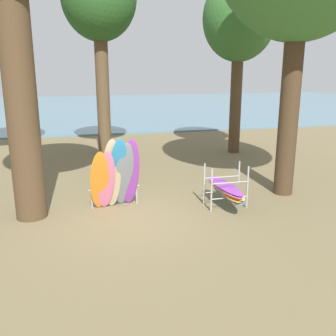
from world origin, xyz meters
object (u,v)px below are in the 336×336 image
(tree_far_left_back, at_px, (239,21))
(tree_far_right_back, at_px, (99,1))
(board_storage_rack, at_px, (226,189))
(leaning_board_pile, at_px, (116,176))

(tree_far_left_back, distance_m, tree_far_right_back, 6.28)
(tree_far_right_back, distance_m, board_storage_rack, 10.71)
(tree_far_left_back, distance_m, board_storage_rack, 9.46)
(board_storage_rack, bearing_deg, leaning_board_pile, 171.03)
(tree_far_left_back, height_order, leaning_board_pile, tree_far_left_back)
(leaning_board_pile, bearing_deg, tree_far_left_back, 44.74)
(leaning_board_pile, xyz_separation_m, board_storage_rack, (3.14, -0.50, -0.48))
(tree_far_right_back, distance_m, leaning_board_pile, 9.67)
(leaning_board_pile, relative_size, board_storage_rack, 1.01)
(tree_far_left_back, xyz_separation_m, leaning_board_pile, (-6.49, -6.44, -5.01))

